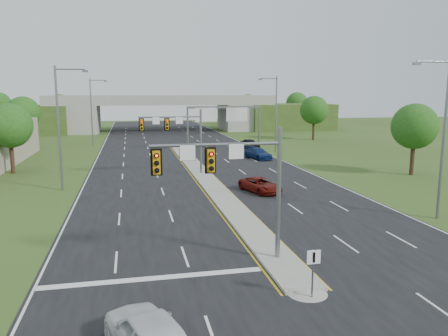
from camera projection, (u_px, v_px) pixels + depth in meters
ground at (277, 260)px, 22.97m from camera, size 240.00×240.00×0.00m
road at (189, 160)px, 56.68m from camera, size 24.00×160.00×0.02m
median at (204, 177)px, 45.11m from camera, size 2.00×54.00×0.16m
median_nose at (307, 292)px, 19.10m from camera, size 2.00×2.00×0.16m
lane_markings at (191, 168)px, 50.69m from camera, size 23.72×160.00×0.01m
signal_mast_near at (236, 174)px, 21.62m from camera, size 6.62×0.60×7.00m
signal_mast_far at (180, 131)px, 45.70m from camera, size 6.62×0.60×7.00m
keep_right_sign at (313, 266)px, 18.35m from camera, size 0.60×0.13×2.20m
sign_gantry at (223, 116)px, 66.73m from camera, size 11.58×0.44×6.67m
overpass at (162, 115)px, 99.42m from camera, size 80.00×14.00×8.10m
lightpole_l_mid at (61, 122)px, 38.43m from camera, size 2.85×0.25×11.00m
lightpole_l_far at (92, 109)px, 72.15m from camera, size 2.85×0.25×11.00m
lightpole_r_near at (442, 131)px, 29.51m from camera, size 2.85×0.25×11.00m
lightpole_r_far at (275, 111)px, 63.22m from camera, size 2.85×0.25×11.00m
tree_l_near at (9, 126)px, 46.83m from camera, size 4.80×4.80×7.60m
tree_l_mid at (23, 113)px, 70.03m from camera, size 5.20×5.20×8.12m
tree_r_near at (415, 127)px, 45.92m from camera, size 4.80×4.80×7.60m
tree_r_mid at (314, 110)px, 80.41m from camera, size 5.20×5.20×8.12m
tree_back_b at (60, 106)px, 107.59m from camera, size 5.60×5.60×8.32m
tree_back_c at (248, 105)px, 117.56m from camera, size 5.60×5.60×8.32m
tree_back_d at (297, 103)px, 120.41m from camera, size 6.00×6.00×8.85m
car_white at (150, 336)px, 14.20m from camera, size 3.48×5.43×1.72m
car_far_a at (261, 185)px, 38.50m from camera, size 3.45×5.03×1.28m
car_far_b at (258, 153)px, 57.91m from camera, size 3.25×5.27×1.42m
car_far_c at (250, 144)px, 68.43m from camera, size 2.58×4.69×1.51m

